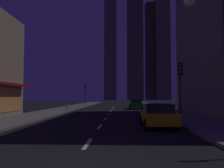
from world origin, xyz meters
name	(u,v)px	position (x,y,z in m)	size (l,w,h in m)	color
ground_plane	(113,108)	(0.00, 32.00, -0.05)	(78.00, 136.00, 0.10)	black
sidewalk_right	(156,108)	(7.00, 32.00, 0.07)	(4.00, 76.00, 0.15)	#605E59
sidewalk_left	(71,108)	(-7.00, 32.00, 0.07)	(4.00, 76.00, 0.15)	#605E59
lane_marking_center	(109,114)	(0.00, 18.80, 0.01)	(0.16, 43.80, 0.01)	silver
skyscraper_distant_tall	(110,41)	(-4.32, 117.13, 31.71)	(6.29, 8.02, 63.42)	#625D49
skyscraper_distant_mid	(135,34)	(8.84, 118.10, 35.58)	(8.38, 8.39, 71.16)	#4E4A3B
skyscraper_distant_short	(153,52)	(19.56, 126.69, 27.70)	(8.33, 7.44, 55.39)	#403C30
skyscraper_distant_slender	(162,39)	(24.41, 124.08, 34.48)	(7.96, 8.58, 68.95)	brown
car_parked_near	(158,115)	(3.60, 8.33, 0.74)	(1.98, 4.24, 1.45)	gold
car_parked_far	(136,104)	(3.60, 29.53, 0.74)	(1.98, 4.24, 1.45)	#1E722D
fire_hydrant_far_left	(68,107)	(-5.90, 25.10, 0.45)	(0.42, 0.30, 0.65)	#B2B2B2
traffic_light_near_right	(180,78)	(5.50, 10.29, 3.19)	(0.32, 0.48, 4.20)	#2D2D2D
traffic_light_far_left	(85,90)	(-5.50, 37.91, 3.19)	(0.32, 0.48, 4.20)	#2D2D2D
street_lamp_right	(207,29)	(5.38, 4.77, 5.07)	(1.96, 0.56, 6.58)	#38383D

